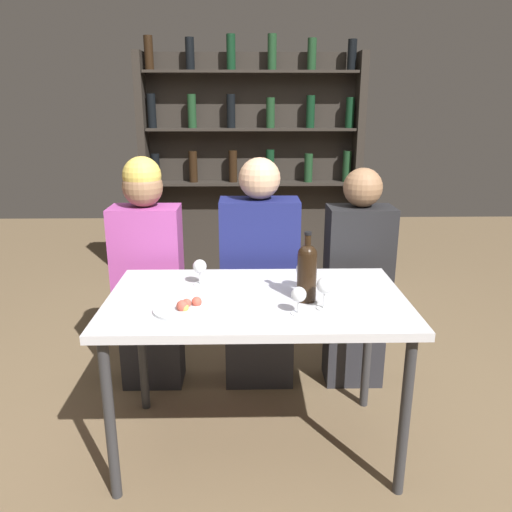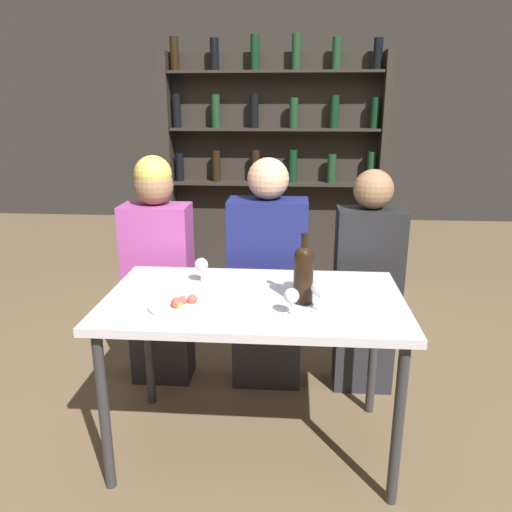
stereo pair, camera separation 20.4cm
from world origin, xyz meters
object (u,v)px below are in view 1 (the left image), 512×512
at_px(wine_glass_3, 299,296).
at_px(seated_person_left, 149,277).
at_px(wine_glass_2, 200,267).
at_px(wine_glass_0, 325,287).
at_px(seated_person_center, 259,282).
at_px(seated_person_right, 357,285).
at_px(wine_glass_1, 304,270).
at_px(wine_bottle, 307,270).
at_px(food_plate_0, 184,308).

distance_m(wine_glass_3, seated_person_left, 1.09).
relative_size(wine_glass_2, seated_person_left, 0.09).
bearing_deg(wine_glass_3, wine_glass_0, 23.70).
xyz_separation_m(seated_person_center, seated_person_right, (0.55, 0.00, -0.02)).
bearing_deg(wine_glass_2, seated_person_left, 127.12).
distance_m(wine_glass_0, wine_glass_1, 0.23).
xyz_separation_m(wine_glass_1, wine_glass_3, (-0.05, -0.27, -0.02)).
bearing_deg(seated_person_center, wine_glass_2, -123.50).
height_order(seated_person_left, seated_person_right, seated_person_left).
xyz_separation_m(wine_bottle, wine_glass_1, (0.00, 0.13, -0.04)).
bearing_deg(wine_glass_0, seated_person_left, 139.64).
bearing_deg(wine_glass_0, wine_glass_2, 150.76).
bearing_deg(wine_glass_1, wine_glass_0, -75.18).
distance_m(wine_glass_0, seated_person_left, 1.14).
bearing_deg(seated_person_left, seated_person_right, 0.00).
relative_size(wine_glass_1, seated_person_right, 0.11).
bearing_deg(wine_glass_2, wine_glass_0, -29.24).
bearing_deg(wine_glass_3, seated_person_right, 62.09).
bearing_deg(wine_glass_0, food_plate_0, -179.55).
relative_size(wine_glass_0, seated_person_right, 0.11).
xyz_separation_m(wine_glass_1, wine_glass_2, (-0.47, 0.08, -0.01)).
height_order(food_plate_0, seated_person_right, seated_person_right).
bearing_deg(wine_glass_2, food_plate_0, -97.65).
bearing_deg(wine_glass_1, food_plate_0, -156.23).
distance_m(wine_glass_1, food_plate_0, 0.57).
relative_size(wine_glass_1, wine_glass_3, 1.18).
bearing_deg(food_plate_0, seated_person_right, 40.03).
bearing_deg(wine_glass_1, seated_person_right, 54.62).
distance_m(wine_glass_0, food_plate_0, 0.58).
height_order(wine_bottle, seated_person_right, seated_person_right).
bearing_deg(seated_person_center, wine_glass_3, -80.14).
distance_m(wine_bottle, seated_person_left, 1.05).
height_order(food_plate_0, seated_person_center, seated_person_center).
xyz_separation_m(seated_person_left, seated_person_center, (0.61, 0.00, -0.03)).
xyz_separation_m(wine_glass_0, seated_person_right, (0.30, 0.73, -0.26)).
xyz_separation_m(wine_bottle, wine_glass_2, (-0.47, 0.20, -0.05)).
xyz_separation_m(wine_glass_1, seated_person_center, (-0.19, 0.51, -0.24)).
bearing_deg(food_plate_0, wine_glass_3, -5.41).
distance_m(wine_glass_2, wine_glass_3, 0.54).
distance_m(wine_glass_1, wine_glass_3, 0.27).
bearing_deg(wine_bottle, food_plate_0, -168.94).
relative_size(wine_glass_1, seated_person_center, 0.10).
bearing_deg(wine_glass_3, seated_person_left, 133.90).
relative_size(wine_glass_2, seated_person_center, 0.09).
bearing_deg(seated_person_right, wine_glass_0, -112.49).
height_order(wine_glass_1, seated_person_right, seated_person_right).
bearing_deg(seated_person_right, seated_person_center, 180.00).
bearing_deg(wine_bottle, seated_person_right, 60.15).
height_order(wine_glass_3, seated_person_left, seated_person_left).
xyz_separation_m(wine_glass_1, seated_person_right, (0.36, 0.51, -0.26)).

